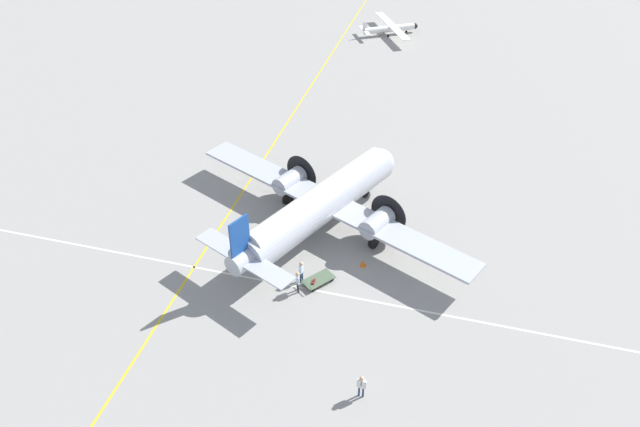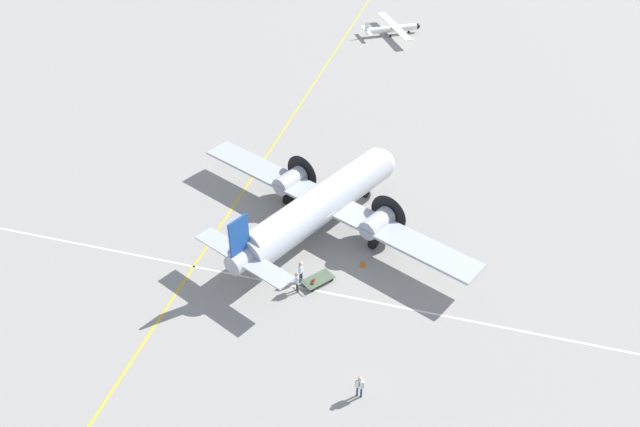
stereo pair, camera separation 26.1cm
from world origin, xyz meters
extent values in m
plane|color=gray|center=(0.00, 0.00, 0.00)|extent=(300.00, 300.00, 0.00)
cube|color=gold|center=(0.00, -7.49, 0.00)|extent=(120.00, 0.16, 0.01)
cube|color=silver|center=(6.18, 0.00, 0.00)|extent=(0.16, 120.00, 0.01)
cylinder|color=#ADB2BC|center=(0.00, 0.00, 2.41)|extent=(14.59, 8.51, 2.62)
cylinder|color=silver|center=(0.00, 0.00, 3.13)|extent=(13.61, 7.49, 1.83)
sphere|color=#ADB2BC|center=(-6.76, 3.06, 2.41)|extent=(2.49, 2.49, 2.49)
cylinder|color=#ADB2BC|center=(6.76, -3.06, 2.54)|extent=(3.23, 2.51, 1.44)
cube|color=#194799|center=(7.25, -3.29, 4.37)|extent=(1.54, 0.80, 3.01)
cube|color=#ADB2BC|center=(7.09, -3.21, 2.67)|extent=(4.57, 7.77, 0.10)
cube|color=#ADB2BC|center=(-0.99, 0.45, 2.08)|extent=(12.29, 23.37, 0.20)
cylinder|color=#ADB2BC|center=(-2.95, -3.26, 2.10)|extent=(2.90, 2.36, 1.44)
cylinder|color=black|center=(-4.21, -2.68, 2.10)|extent=(1.28, 2.77, 3.02)
sphere|color=black|center=(-4.33, -2.63, 2.10)|extent=(0.50, 0.50, 0.50)
cylinder|color=#ADB2BC|center=(0.51, 4.36, 2.10)|extent=(2.90, 2.36, 1.44)
cylinder|color=black|center=(-0.76, 4.94, 2.10)|extent=(1.28, 2.77, 3.02)
sphere|color=black|center=(-0.88, 4.99, 2.10)|extent=(0.50, 0.50, 0.50)
cylinder|color=#4C4C51|center=(-2.71, -3.36, 1.04)|extent=(0.18, 0.18, 0.98)
cylinder|color=black|center=(-2.71, -3.36, 0.55)|extent=(1.13, 0.73, 1.10)
cylinder|color=#4C4C51|center=(0.74, 4.26, 1.04)|extent=(0.18, 0.18, 0.98)
cylinder|color=black|center=(0.74, 4.26, 0.55)|extent=(1.13, 0.73, 1.10)
cylinder|color=#4C4C51|center=(-5.27, 2.39, 0.79)|extent=(0.14, 0.14, 0.88)
cylinder|color=black|center=(-5.27, 2.39, 0.35)|extent=(0.71, 0.45, 0.70)
cylinder|color=navy|center=(13.68, 6.23, 0.40)|extent=(0.12, 0.12, 0.80)
cylinder|color=navy|center=(13.67, 5.99, 0.40)|extent=(0.12, 0.12, 0.80)
cube|color=white|center=(13.67, 6.11, 1.10)|extent=(0.21, 0.39, 0.60)
sphere|color=tan|center=(13.67, 6.11, 1.53)|extent=(0.27, 0.27, 0.27)
cylinder|color=white|center=(13.69, 6.35, 1.07)|extent=(0.09, 0.09, 0.57)
cylinder|color=white|center=(13.66, 5.87, 1.07)|extent=(0.09, 0.09, 0.57)
cube|color=navy|center=(13.77, 6.10, 1.17)|extent=(0.01, 0.05, 0.38)
cylinder|color=#2D2D33|center=(6.65, 0.32, 0.40)|extent=(0.12, 0.12, 0.81)
cylinder|color=#2D2D33|center=(6.45, 0.20, 0.40)|extent=(0.12, 0.12, 0.81)
cube|color=silver|center=(6.55, 0.26, 1.11)|extent=(0.43, 0.35, 0.61)
sphere|color=tan|center=(6.55, 0.26, 1.55)|extent=(0.27, 0.27, 0.27)
cylinder|color=silver|center=(6.76, 0.38, 1.08)|extent=(0.09, 0.09, 0.57)
cylinder|color=silver|center=(6.34, 0.14, 1.08)|extent=(0.09, 0.09, 0.57)
cylinder|color=navy|center=(5.68, 0.19, 0.42)|extent=(0.12, 0.12, 0.83)
cylinder|color=navy|center=(5.44, 0.22, 0.42)|extent=(0.12, 0.12, 0.83)
cube|color=silver|center=(5.56, 0.21, 1.15)|extent=(0.42, 0.24, 0.62)
sphere|color=tan|center=(5.56, 0.21, 1.60)|extent=(0.28, 0.28, 0.28)
cylinder|color=silver|center=(5.81, 0.18, 1.11)|extent=(0.10, 0.10, 0.59)
cylinder|color=silver|center=(5.32, 0.24, 1.11)|extent=(0.10, 0.10, 0.59)
cube|color=maroon|center=(5.77, 1.14, 0.22)|extent=(0.47, 0.15, 0.45)
cube|color=#551515|center=(5.77, 1.14, 0.48)|extent=(0.17, 0.11, 0.02)
cube|color=#4C6047|center=(5.38, 1.37, 0.30)|extent=(2.42, 2.22, 0.04)
cube|color=#4C6047|center=(6.23, 0.73, 0.54)|extent=(0.72, 0.93, 0.04)
cylinder|color=#4C6047|center=(5.90, 0.30, 0.43)|extent=(0.04, 0.04, 0.22)
cylinder|color=#4C6047|center=(6.55, 1.15, 0.43)|extent=(0.04, 0.04, 0.22)
cylinder|color=black|center=(4.45, 1.50, 0.14)|extent=(0.26, 0.22, 0.28)
cylinder|color=black|center=(5.00, 2.23, 0.14)|extent=(0.26, 0.22, 0.28)
cylinder|color=black|center=(5.77, 0.50, 0.14)|extent=(0.26, 0.22, 0.28)
cylinder|color=black|center=(6.32, 1.23, 0.14)|extent=(0.26, 0.22, 0.28)
cylinder|color=white|center=(-40.47, -2.03, 0.75)|extent=(4.08, 6.09, 0.81)
sphere|color=black|center=(-42.24, 0.93, 0.75)|extent=(0.73, 0.73, 0.73)
cube|color=white|center=(-40.66, -1.72, 1.12)|extent=(9.04, 5.96, 0.08)
cube|color=white|center=(-38.81, -4.81, 1.40)|extent=(0.35, 0.54, 1.05)
cube|color=white|center=(-38.81, -4.81, 0.87)|extent=(3.04, 2.10, 0.04)
cylinder|color=black|center=(-41.67, -0.02, 0.14)|extent=(0.21, 0.28, 0.28)
cylinder|color=#4C4C51|center=(-41.67, -0.02, 0.24)|extent=(0.06, 0.06, 0.21)
cylinder|color=black|center=(-40.91, -2.73, 0.14)|extent=(0.21, 0.28, 0.28)
cylinder|color=#4C4C51|center=(-40.91, -2.73, 0.24)|extent=(0.06, 0.06, 0.21)
cylinder|color=black|center=(-39.65, -1.97, 0.14)|extent=(0.21, 0.28, 0.28)
cylinder|color=#4C4C51|center=(-39.65, -1.97, 0.24)|extent=(0.06, 0.06, 0.21)
cube|color=orange|center=(2.91, 3.93, 0.01)|extent=(0.40, 0.40, 0.03)
cone|color=orange|center=(2.91, 3.93, 0.26)|extent=(0.33, 0.33, 0.52)
camera|label=1|loc=(35.29, 9.61, 29.44)|focal=35.00mm
camera|label=2|loc=(35.22, 9.86, 29.44)|focal=35.00mm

